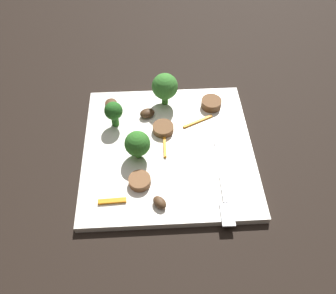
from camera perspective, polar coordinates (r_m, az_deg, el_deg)
ground_plane at (r=0.55m, az=0.00°, el=-0.80°), size 1.40×1.40×0.00m
plate at (r=0.55m, az=0.00°, el=-0.40°), size 0.26×0.26×0.01m
fork at (r=0.51m, az=8.84°, el=-5.12°), size 0.18×0.02×0.00m
broccoli_floret_0 at (r=0.56m, az=-8.92°, el=5.73°), size 0.03×0.03×0.05m
broccoli_floret_1 at (r=0.51m, az=-5.04°, el=0.50°), size 0.04×0.04×0.05m
broccoli_floret_2 at (r=0.59m, az=-0.47°, el=9.87°), size 0.04×0.04×0.06m
sausage_slice_0 at (r=0.60m, az=7.12°, el=7.14°), size 0.04×0.04×0.01m
sausage_slice_1 at (r=0.56m, az=-0.81°, el=3.07°), size 0.05×0.05×0.01m
sausage_slice_2 at (r=0.50m, az=-4.67°, el=-5.58°), size 0.04×0.04×0.01m
mushroom_0 at (r=0.61m, az=-9.35°, el=7.09°), size 0.03×0.02×0.01m
mushroom_1 at (r=0.58m, az=-3.43°, el=5.57°), size 0.02×0.03×0.01m
mushroom_2 at (r=0.48m, az=-1.38°, el=-9.09°), size 0.03×0.03×0.01m
pepper_strip_0 at (r=0.49m, az=-9.14°, el=-8.76°), size 0.01×0.04×0.00m
pepper_strip_1 at (r=0.54m, az=-0.52°, el=-0.05°), size 0.04×0.00×0.00m
pepper_strip_2 at (r=0.58m, az=4.91°, el=4.21°), size 0.03×0.05×0.00m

